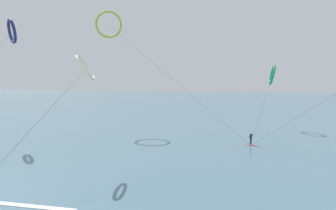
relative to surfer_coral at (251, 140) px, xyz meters
name	(u,v)px	position (x,y,z in m)	size (l,w,h in m)	color
sea_water	(228,103)	(-7.42, 70.45, -0.78)	(400.00, 200.00, 0.08)	slate
surfer_coral	(251,140)	(0.00, 0.00, 0.00)	(1.40, 0.66, 1.70)	#EA7260
kite_emerald	(272,75)	(3.62, 16.11, 8.78)	(4.29, 18.02, 11.48)	#199351
kite_navy	(12,31)	(-33.37, -4.38, 14.80)	(3.73, 21.99, 17.43)	navy
kite_ivory	(85,68)	(-16.09, -13.84, 9.04)	(2.96, 17.27, 11.23)	silver
kite_lime	(109,24)	(-24.73, 9.05, 17.71)	(26.96, 10.92, 20.96)	#8CC62D
wave_crest_far	(17,205)	(-15.73, -23.79, -0.76)	(8.87, 0.50, 0.12)	white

